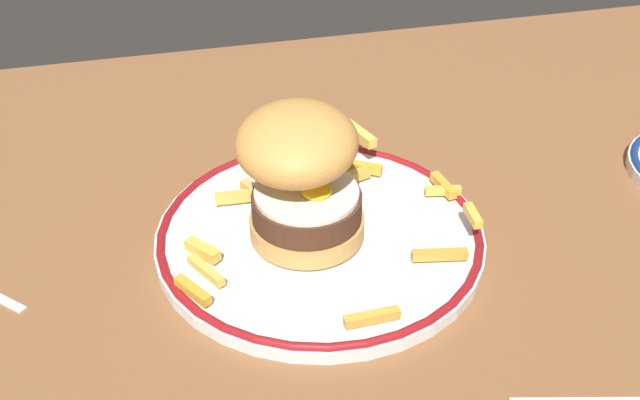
{
  "coord_description": "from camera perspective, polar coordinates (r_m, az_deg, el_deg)",
  "views": [
    {
      "loc": [
        -13.61,
        -49.4,
        42.25
      ],
      "look_at": [
        -1.05,
        1.3,
        4.6
      ],
      "focal_mm": 41.46,
      "sensor_mm": 36.0,
      "label": 1
    }
  ],
  "objects": [
    {
      "name": "fries_pile",
      "position": [
        0.68,
        0.54,
        -0.25
      ],
      "size": [
        27.71,
        26.09,
        3.0
      ],
      "color": "gold",
      "rests_on": "dinner_plate"
    },
    {
      "name": "ground_plane",
      "position": [
        0.68,
        1.13,
        -5.04
      ],
      "size": [
        130.49,
        91.23,
        4.0
      ],
      "primitive_type": "cube",
      "color": "brown"
    },
    {
      "name": "burger",
      "position": [
        0.62,
        -1.45,
        1.97
      ],
      "size": [
        13.99,
        14.29,
        12.27
      ],
      "color": "#CA9048",
      "rests_on": "dinner_plate"
    },
    {
      "name": "dinner_plate",
      "position": [
        0.67,
        0.0,
        -2.63
      ],
      "size": [
        29.54,
        29.54,
        1.6
      ],
      "color": "silver",
      "rests_on": "ground_plane"
    }
  ]
}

